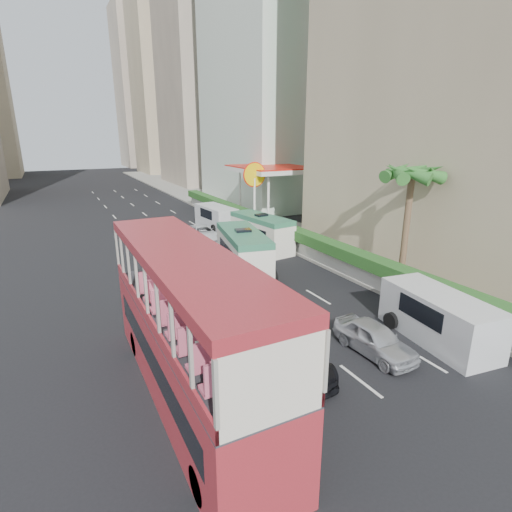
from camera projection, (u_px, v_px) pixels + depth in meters
ground_plane at (334, 352)px, 16.13m from camera, size 200.00×200.00×0.00m
double_decker_bus at (188, 327)px, 12.77m from camera, size 2.50×11.00×5.06m
car_silver_lane_a at (230, 307)px, 20.36m from camera, size 1.78×4.79×1.56m
car_silver_lane_b at (373, 353)px, 16.10m from camera, size 1.62×3.79×1.28m
car_black at (290, 366)px, 15.17m from camera, size 2.57×5.04×1.40m
van_asset at (203, 240)px, 33.17m from camera, size 2.11×4.42×1.21m
minibus_near at (243, 253)px, 24.65m from camera, size 3.29×6.56×2.78m
minibus_far at (261, 233)px, 30.24m from camera, size 2.65×6.04×2.59m
panel_van_near at (438, 317)px, 16.85m from camera, size 2.72×5.41×2.07m
panel_van_far at (216, 217)px, 37.29m from camera, size 2.48×5.28×2.05m
sidewalk at (253, 219)px, 41.30m from camera, size 6.00×120.00×0.18m
kerb_wall at (285, 240)px, 30.55m from camera, size 0.30×44.00×1.00m
hedge at (286, 229)px, 30.31m from camera, size 1.10×44.00×0.70m
palm_tree at (406, 230)px, 21.97m from camera, size 0.36×0.36×6.40m
shell_station at (271, 195)px, 39.26m from camera, size 6.50×8.00×5.50m
tower_mid at (211, 30)px, 66.02m from camera, size 16.00×16.00×50.00m
tower_far_a at (167, 69)px, 86.86m from camera, size 14.00×14.00×44.00m
tower_far_b at (146, 89)px, 106.14m from camera, size 14.00×14.00×40.00m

